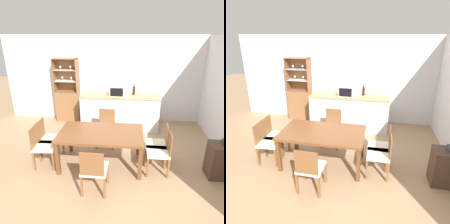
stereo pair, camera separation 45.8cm
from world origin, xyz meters
The scene contains 14 objects.
ground_plane centered at (0.00, 0.00, 0.00)m, with size 18.00×18.00×0.00m, color #A37F5B.
wall_back centered at (0.00, 2.63, 1.27)m, with size 6.80×0.06×2.55m.
kitchen_counter centered at (0.18, 1.92, 0.49)m, with size 2.17×0.59×0.99m.
display_cabinet centered at (-1.45, 2.42, 0.59)m, with size 0.70×0.38×1.92m.
dining_table centered at (-0.10, 0.18, 0.66)m, with size 1.67×0.96×0.74m.
dining_chair_side_right_far centered at (1.06, 0.32, 0.45)m, with size 0.44×0.44×0.87m.
dining_chair_side_left_far centered at (-1.26, 0.32, 0.45)m, with size 0.43×0.43×0.87m.
dining_chair_side_left_near centered at (-1.26, 0.03, 0.45)m, with size 0.45×0.45×0.87m.
dining_chair_head_near centered at (-0.10, -0.63, 0.45)m, with size 0.43×0.43×0.87m.
dining_chair_head_far centered at (-0.09, 0.98, 0.45)m, with size 0.44×0.44×0.87m.
dining_chair_side_right_near centered at (1.06, 0.03, 0.45)m, with size 0.42×0.42×0.87m.
microwave centered at (0.17, 1.93, 1.12)m, with size 0.53×0.35×0.27m.
wine_bottle centered at (0.55, 2.05, 1.11)m, with size 0.08×0.08×0.30m.
side_cabinet centered at (2.26, 0.00, 0.34)m, with size 0.59×0.37×0.68m.
Camera 2 is at (0.91, -3.26, 2.54)m, focal length 32.00 mm.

